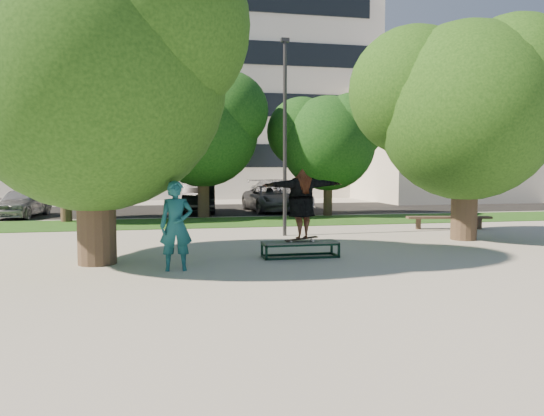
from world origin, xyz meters
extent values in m
plane|color=gray|center=(0.00, 0.00, 0.00)|extent=(120.00, 120.00, 0.00)
cube|color=#1C4212|center=(1.00, 9.50, 0.01)|extent=(30.00, 4.00, 0.02)
cube|color=black|center=(0.00, 16.00, 0.01)|extent=(40.00, 8.00, 0.01)
cylinder|color=#38281E|center=(-4.20, 1.00, 1.60)|extent=(0.84, 0.84, 3.20)
sphere|color=#193C10|center=(-4.20, 1.00, 4.07)|extent=(5.80, 5.80, 5.80)
sphere|color=#193C10|center=(-5.65, 1.87, 4.79)|extent=(4.35, 4.35, 4.35)
sphere|color=#193C10|center=(-2.90, 0.42, 5.08)|extent=(4.06, 4.06, 4.06)
cylinder|color=#38281E|center=(6.00, 3.00, 1.50)|extent=(0.76, 0.76, 3.00)
sphere|color=#193C10|center=(6.00, 3.00, 3.78)|extent=(5.20, 5.20, 5.20)
sphere|color=#193C10|center=(4.70, 3.78, 4.43)|extent=(3.90, 3.90, 3.90)
sphere|color=#193C10|center=(7.17, 2.48, 4.69)|extent=(3.64, 3.64, 3.64)
cylinder|color=#38281E|center=(-6.50, 11.00, 1.40)|extent=(0.44, 0.44, 2.80)
sphere|color=black|center=(-6.50, 11.00, 3.46)|extent=(4.40, 4.40, 4.40)
sphere|color=black|center=(-7.60, 11.66, 4.01)|extent=(3.30, 3.30, 3.30)
sphere|color=black|center=(-5.51, 10.56, 4.23)|extent=(3.08, 3.08, 3.08)
cylinder|color=#38281E|center=(-1.00, 12.00, 1.50)|extent=(0.50, 0.50, 3.00)
sphere|color=black|center=(-1.00, 12.00, 3.72)|extent=(4.80, 4.80, 4.80)
sphere|color=black|center=(-2.20, 12.72, 4.32)|extent=(3.60, 3.60, 3.60)
sphere|color=black|center=(0.08, 11.52, 4.56)|extent=(3.36, 3.36, 3.36)
cylinder|color=#38281E|center=(4.50, 11.50, 1.30)|extent=(0.40, 0.40, 2.60)
sphere|color=black|center=(4.50, 11.50, 3.23)|extent=(4.20, 4.20, 4.20)
sphere|color=black|center=(3.45, 12.13, 3.75)|extent=(3.15, 3.15, 3.15)
sphere|color=black|center=(5.45, 11.08, 3.96)|extent=(2.94, 2.94, 2.94)
cylinder|color=#2D2D30|center=(1.00, 5.00, 3.00)|extent=(0.12, 0.12, 6.00)
cube|color=#2D2D30|center=(1.00, 5.00, 6.05)|extent=(0.25, 0.15, 0.12)
cube|color=silver|center=(-2.00, 32.00, 8.00)|extent=(30.00, 14.00, 16.00)
cube|color=black|center=(-2.00, 24.94, 3.00)|extent=(27.60, 0.12, 1.60)
cube|color=black|center=(-2.00, 24.94, 6.50)|extent=(27.60, 0.12, 1.60)
cube|color=black|center=(-2.00, 24.94, 10.00)|extent=(27.60, 0.12, 1.60)
cube|color=beige|center=(18.00, 22.00, 4.00)|extent=(15.00, 10.00, 8.00)
cube|color=#475147|center=(0.43, 0.95, 0.36)|extent=(1.80, 0.60, 0.03)
cylinder|color=white|center=(0.19, 0.87, 0.40)|extent=(0.06, 0.03, 0.06)
cylinder|color=white|center=(0.19, 1.03, 0.40)|extent=(0.06, 0.03, 0.06)
cylinder|color=white|center=(0.73, 0.87, 0.40)|extent=(0.06, 0.03, 0.06)
cylinder|color=white|center=(0.73, 1.03, 0.40)|extent=(0.06, 0.03, 0.06)
cube|color=black|center=(0.46, 0.95, 0.44)|extent=(0.78, 0.20, 0.10)
imported|color=brown|center=(0.46, 0.95, 1.28)|extent=(2.08, 0.84, 1.65)
imported|color=#165155|center=(-2.50, -0.12, 0.93)|extent=(0.69, 0.46, 1.86)
cube|color=#49382C|center=(5.98, 5.79, 0.19)|extent=(0.17, 0.17, 0.39)
cube|color=#49382C|center=(8.08, 5.40, 0.19)|extent=(0.17, 0.17, 0.39)
cube|color=#49382C|center=(7.03, 5.60, 0.41)|extent=(2.94, 0.92, 0.08)
imported|color=#9F9FA3|center=(-8.72, 13.50, 0.64)|extent=(2.03, 3.95, 1.29)
imported|color=black|center=(-1.02, 14.34, 0.70)|extent=(1.87, 4.39, 1.41)
imported|color=slate|center=(2.50, 14.20, 0.64)|extent=(2.47, 4.75, 1.28)
imported|color=silver|center=(3.40, 16.50, 0.77)|extent=(3.05, 5.60, 1.54)
camera|label=1|loc=(-2.78, -11.16, 2.11)|focal=35.00mm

